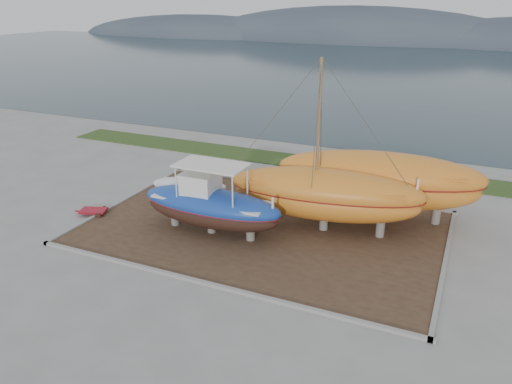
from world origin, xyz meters
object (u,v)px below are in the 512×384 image
at_px(blue_caique, 211,199).
at_px(white_dinghy, 189,190).
at_px(orange_bare_hull, 378,186).
at_px(orange_sailboat, 328,149).
at_px(red_trailer, 94,212).

relative_size(blue_caique, white_dinghy, 1.69).
distance_m(blue_caique, orange_bare_hull, 9.10).
relative_size(orange_sailboat, red_trailer, 4.68).
xyz_separation_m(orange_sailboat, red_trailer, (-12.40, -3.37, -4.30)).
distance_m(white_dinghy, orange_bare_hull, 10.88).
xyz_separation_m(blue_caique, white_dinghy, (-3.24, 3.17, -1.17)).
relative_size(blue_caique, orange_bare_hull, 0.70).
height_order(blue_caique, red_trailer, blue_caique).
bearing_deg(blue_caique, white_dinghy, 135.39).
distance_m(white_dinghy, red_trailer, 5.56).
xyz_separation_m(orange_sailboat, orange_bare_hull, (2.16, 2.68, -2.59)).
height_order(white_dinghy, red_trailer, white_dinghy).
relative_size(white_dinghy, orange_sailboat, 0.45).
xyz_separation_m(white_dinghy, red_trailer, (-3.95, -3.87, -0.59)).
bearing_deg(orange_bare_hull, orange_sailboat, -137.35).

